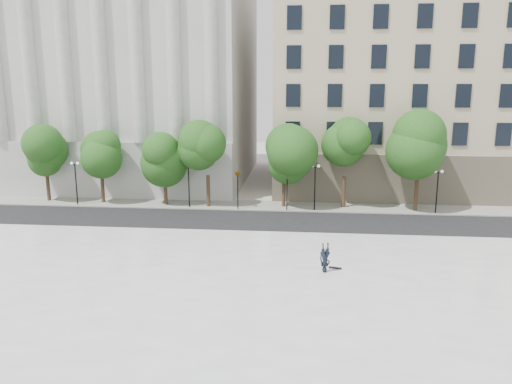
# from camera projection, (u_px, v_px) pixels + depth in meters

# --- Properties ---
(ground) EXTENTS (160.00, 160.00, 0.00)m
(ground) POSITION_uv_depth(u_px,v_px,m) (201.00, 316.00, 25.82)
(ground) COLOR beige
(ground) RESTS_ON ground
(plaza) EXTENTS (44.00, 22.00, 0.45)m
(plaza) POSITION_uv_depth(u_px,v_px,m) (212.00, 289.00, 28.69)
(plaza) COLOR white
(plaza) RESTS_ON ground
(street) EXTENTS (60.00, 8.00, 0.02)m
(street) POSITION_uv_depth(u_px,v_px,m) (243.00, 222.00, 43.33)
(street) COLOR black
(street) RESTS_ON ground
(far_sidewalk) EXTENTS (60.00, 4.00, 0.12)m
(far_sidewalk) POSITION_uv_depth(u_px,v_px,m) (250.00, 205.00, 49.16)
(far_sidewalk) COLOR #9D9A91
(far_sidewalk) RESTS_ON ground
(building_west) EXTENTS (31.50, 27.65, 25.60)m
(building_west) POSITION_uv_depth(u_px,v_px,m) (127.00, 75.00, 62.23)
(building_west) COLOR silver
(building_west) RESTS_ON ground
(building_east) EXTENTS (36.00, 26.15, 23.00)m
(building_east) POSITION_uv_depth(u_px,v_px,m) (430.00, 90.00, 59.48)
(building_east) COLOR #BAAC8E
(building_east) RESTS_ON ground
(traffic_light_west) EXTENTS (1.17, 1.94, 4.28)m
(traffic_light_west) POSITION_uv_depth(u_px,v_px,m) (238.00, 171.00, 46.82)
(traffic_light_west) COLOR black
(traffic_light_west) RESTS_ON ground
(traffic_light_east) EXTENTS (0.67, 1.88, 4.24)m
(traffic_light_east) POSITION_uv_depth(u_px,v_px,m) (287.00, 172.00, 46.40)
(traffic_light_east) COLOR black
(traffic_light_east) RESTS_ON ground
(person_lying) EXTENTS (1.15, 1.96, 0.50)m
(person_lying) POSITION_uv_depth(u_px,v_px,m) (325.00, 268.00, 30.58)
(person_lying) COLOR black
(person_lying) RESTS_ON plaza
(skateboard) EXTENTS (0.81, 0.40, 0.08)m
(skateboard) POSITION_uv_depth(u_px,v_px,m) (335.00, 268.00, 31.19)
(skateboard) COLOR black
(skateboard) RESTS_ON plaza
(street_trees) EXTENTS (40.62, 4.93, 7.72)m
(street_trees) POSITION_uv_depth(u_px,v_px,m) (232.00, 152.00, 47.87)
(street_trees) COLOR #382619
(street_trees) RESTS_ON ground
(lamp_posts) EXTENTS (35.35, 0.28, 4.54)m
(lamp_posts) POSITION_uv_depth(u_px,v_px,m) (249.00, 179.00, 47.17)
(lamp_posts) COLOR black
(lamp_posts) RESTS_ON ground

